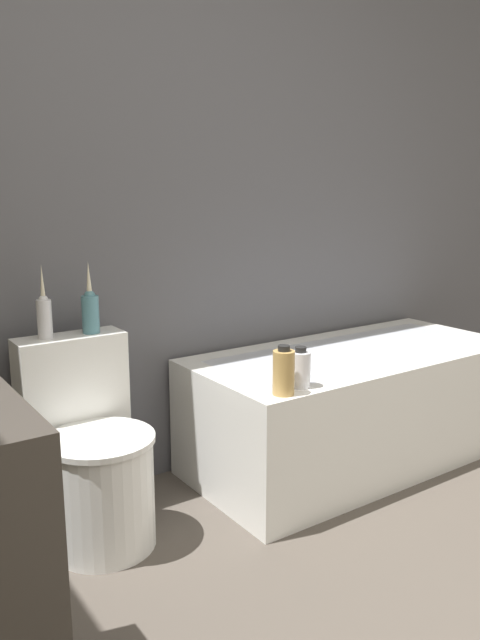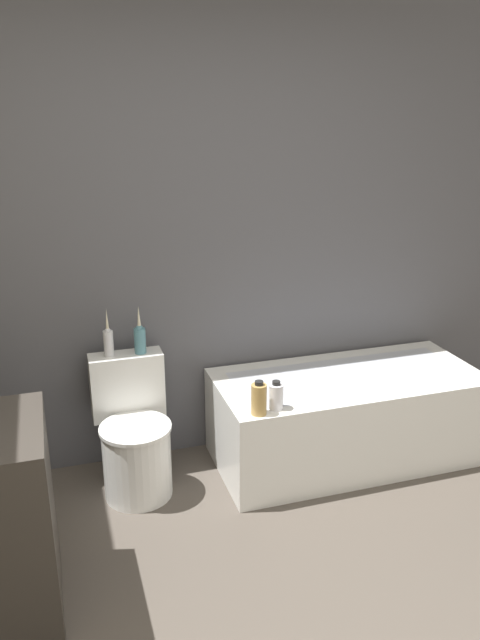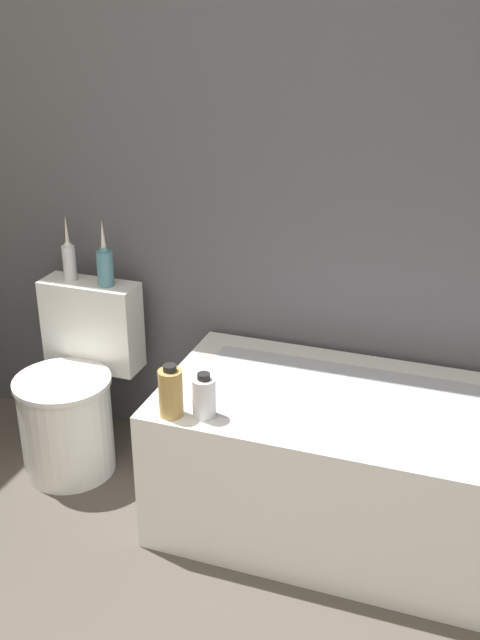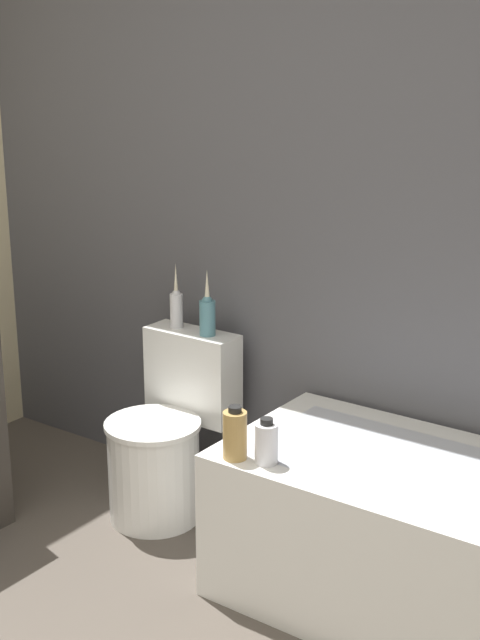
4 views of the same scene
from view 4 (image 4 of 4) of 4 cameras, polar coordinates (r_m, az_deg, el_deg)
name	(u,v)px [view 4 (image 4 of 4)]	position (r m, az deg, el deg)	size (l,w,h in m)	color
wall_back_tiled	(311,192)	(3.35, 4.57, 8.15)	(6.40, 0.06, 2.60)	#4C4C51
bathtub	(453,551)	(3.02, 13.49, -14.20)	(1.54, 0.70, 0.53)	white
toilet	(165,442)	(3.61, -4.80, -7.78)	(0.40, 0.52, 0.72)	white
vase_gold	(176,306)	(3.63, -4.09, 0.88)	(0.05, 0.05, 0.27)	silver
vase_silver	(207,314)	(3.52, -2.10, 0.42)	(0.06, 0.06, 0.27)	teal
shampoo_bottle_tall	(235,434)	(2.91, -0.33, -7.33)	(0.08, 0.08, 0.18)	tan
shampoo_bottle_short	(266,443)	(2.88, 1.70, -7.85)	(0.08, 0.08, 0.15)	silver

